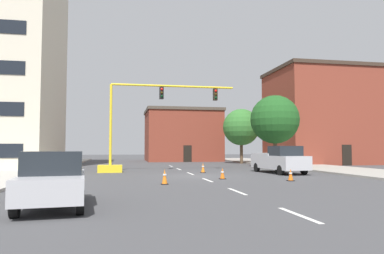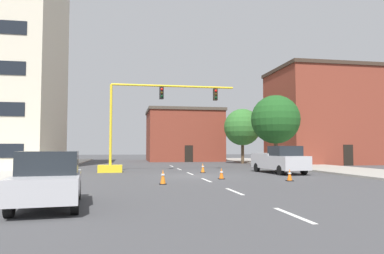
# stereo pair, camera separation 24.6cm
# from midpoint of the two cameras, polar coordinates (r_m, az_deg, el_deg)

# --- Properties ---
(ground_plane) EXTENTS (160.00, 160.00, 0.00)m
(ground_plane) POSITION_cam_midpoint_polar(r_m,az_deg,el_deg) (23.89, 0.52, -7.76)
(ground_plane) COLOR #424244
(sidewalk_left) EXTENTS (6.00, 56.00, 0.14)m
(sidewalk_left) POSITION_cam_midpoint_polar(r_m,az_deg,el_deg) (32.44, -25.36, -6.15)
(sidewalk_left) COLOR #B2ADA3
(sidewalk_left) RESTS_ON ground_plane
(sidewalk_right) EXTENTS (6.00, 56.00, 0.14)m
(sidewalk_right) POSITION_cam_midpoint_polar(r_m,az_deg,el_deg) (35.90, 18.39, -6.00)
(sidewalk_right) COLOR #9E998E
(sidewalk_right) RESTS_ON ground_plane
(lane_stripe_seg_0) EXTENTS (0.16, 2.40, 0.01)m
(lane_stripe_seg_0) POSITION_cam_midpoint_polar(r_m,az_deg,el_deg) (10.60, 15.82, -13.19)
(lane_stripe_seg_0) COLOR silver
(lane_stripe_seg_0) RESTS_ON ground_plane
(lane_stripe_seg_1) EXTENTS (0.16, 2.40, 0.01)m
(lane_stripe_seg_1) POSITION_cam_midpoint_polar(r_m,az_deg,el_deg) (15.67, 6.67, -10.05)
(lane_stripe_seg_1) COLOR silver
(lane_stripe_seg_1) RESTS_ON ground_plane
(lane_stripe_seg_2) EXTENTS (0.16, 2.40, 0.01)m
(lane_stripe_seg_2) POSITION_cam_midpoint_polar(r_m,az_deg,el_deg) (20.96, 2.13, -8.36)
(lane_stripe_seg_2) COLOR silver
(lane_stripe_seg_2) RESTS_ON ground_plane
(lane_stripe_seg_3) EXTENTS (0.16, 2.40, 0.01)m
(lane_stripe_seg_3) POSITION_cam_midpoint_polar(r_m,az_deg,el_deg) (26.33, -0.55, -7.34)
(lane_stripe_seg_3) COLOR silver
(lane_stripe_seg_3) RESTS_ON ground_plane
(lane_stripe_seg_4) EXTENTS (0.16, 2.40, 0.01)m
(lane_stripe_seg_4) POSITION_cam_midpoint_polar(r_m,az_deg,el_deg) (31.75, -2.31, -6.65)
(lane_stripe_seg_4) COLOR silver
(lane_stripe_seg_4) RESTS_ON ground_plane
(lane_stripe_seg_5) EXTENTS (0.16, 2.40, 0.01)m
(lane_stripe_seg_5) POSITION_cam_midpoint_polar(r_m,az_deg,el_deg) (37.19, -3.56, -6.16)
(lane_stripe_seg_5) COLOR silver
(lane_stripe_seg_5) RESTS_ON ground_plane
(building_brick_center) EXTENTS (10.54, 9.73, 7.36)m
(building_brick_center) POSITION_cam_midpoint_polar(r_m,az_deg,el_deg) (52.55, -1.74, -1.32)
(building_brick_center) COLOR brown
(building_brick_center) RESTS_ON ground_plane
(building_row_right) EXTENTS (11.92, 9.37, 11.18)m
(building_row_right) POSITION_cam_midpoint_polar(r_m,az_deg,el_deg) (45.60, 19.76, 1.59)
(building_row_right) COLOR brown
(building_row_right) RESTS_ON ground_plane
(traffic_signal_gantry) EXTENTS (10.60, 1.20, 6.83)m
(traffic_signal_gantry) POSITION_cam_midpoint_polar(r_m,az_deg,el_deg) (28.24, -10.04, -2.29)
(traffic_signal_gantry) COLOR yellow
(traffic_signal_gantry) RESTS_ON ground_plane
(tree_right_far) EXTENTS (4.38, 4.38, 6.54)m
(tree_right_far) POSITION_cam_midpoint_polar(r_m,az_deg,el_deg) (43.65, 7.61, -0.03)
(tree_right_far) COLOR brown
(tree_right_far) RESTS_ON ground_plane
(tree_right_mid) EXTENTS (4.57, 4.57, 6.81)m
(tree_right_mid) POSITION_cam_midpoint_polar(r_m,az_deg,el_deg) (34.85, 12.72, 1.15)
(tree_right_mid) COLOR brown
(tree_right_mid) RESTS_ON ground_plane
(pickup_truck_silver) EXTENTS (2.45, 5.55, 1.99)m
(pickup_truck_silver) POSITION_cam_midpoint_polar(r_m,az_deg,el_deg) (27.32, 13.36, -5.07)
(pickup_truck_silver) COLOR #BCBCC1
(pickup_truck_silver) RESTS_ON ground_plane
(sedan_silver_near_left) EXTENTS (2.31, 4.67, 1.74)m
(sedan_silver_near_left) POSITION_cam_midpoint_polar(r_m,az_deg,el_deg) (12.24, -21.56, -7.57)
(sedan_silver_near_left) COLOR #B7B7BC
(sedan_silver_near_left) RESTS_ON ground_plane
(traffic_cone_roadside_a) EXTENTS (0.36, 0.36, 0.68)m
(traffic_cone_roadside_a) POSITION_cam_midpoint_polar(r_m,az_deg,el_deg) (21.11, 14.96, -7.32)
(traffic_cone_roadside_a) COLOR black
(traffic_cone_roadside_a) RESTS_ON ground_plane
(traffic_cone_roadside_b) EXTENTS (0.36, 0.36, 0.78)m
(traffic_cone_roadside_b) POSITION_cam_midpoint_polar(r_m,az_deg,el_deg) (18.53, -4.72, -7.84)
(traffic_cone_roadside_b) COLOR black
(traffic_cone_roadside_b) RESTS_ON ground_plane
(traffic_cone_roadside_c) EXTENTS (0.36, 0.36, 0.74)m
(traffic_cone_roadside_c) POSITION_cam_midpoint_polar(r_m,az_deg,el_deg) (27.16, 1.49, -6.46)
(traffic_cone_roadside_c) COLOR black
(traffic_cone_roadside_c) RESTS_ON ground_plane
(traffic_cone_roadside_d) EXTENTS (0.36, 0.36, 0.66)m
(traffic_cone_roadside_d) POSITION_cam_midpoint_polar(r_m,az_deg,el_deg) (21.68, 4.50, -7.34)
(traffic_cone_roadside_d) COLOR black
(traffic_cone_roadside_d) RESTS_ON ground_plane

